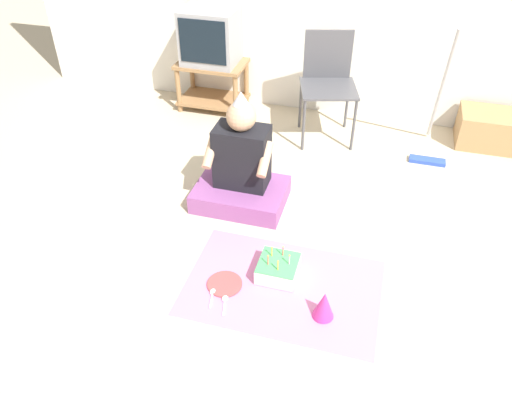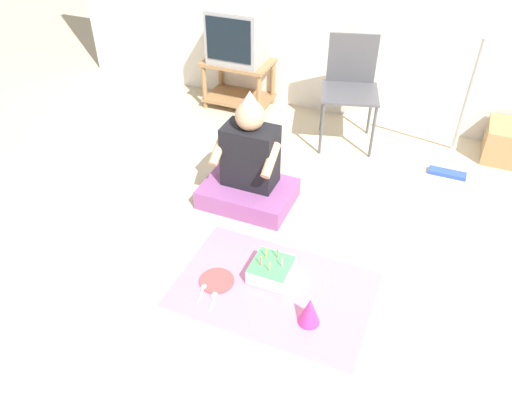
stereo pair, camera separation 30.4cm
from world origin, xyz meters
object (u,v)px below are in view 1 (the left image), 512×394
Objects in this scene: tv at (210,36)px; person_seated at (241,171)px; paper_plate at (225,284)px; dust_mop at (435,122)px; party_hat_blue at (324,305)px; folding_chair at (328,78)px; cardboard_box_stack at (493,129)px; birthday_cake at (278,268)px.

tv reaches higher than person_seated.
dust_mop is at bearing 57.98° from paper_plate.
paper_plate is (0.84, -2.16, -0.67)m from tv.
folding_chair is at bearing 99.64° from party_hat_blue.
party_hat_blue is (-1.04, -2.21, -0.05)m from cardboard_box_stack.
dust_mop is 1.97m from party_hat_blue.
dust_mop is 1.28× the size of person_seated.
paper_plate is at bearing -68.79° from tv.
party_hat_blue is (0.74, -0.89, -0.17)m from person_seated.
dust_mop reaches higher than tv.
folding_chair reaches higher than birthday_cake.
party_hat_blue reaches higher than paper_plate.
cardboard_box_stack reaches higher than party_hat_blue.
birthday_cake is (-0.85, -1.65, -0.25)m from dust_mop.
folding_chair is 1.03× the size of person_seated.
tv reaches higher than party_hat_blue.
tv is 2.02× the size of birthday_cake.
cardboard_box_stack reaches higher than paper_plate.
person_seated is at bearing -142.03° from dust_mop.
tv is 0.84× the size of cardboard_box_stack.
person_seated is 4.05× the size of paper_plate.
dust_mop is at bearing 73.99° from party_hat_blue.
birthday_cake is 0.39m from party_hat_blue.
cardboard_box_stack is at bearing 36.57° from person_seated.
person_seated is at bearing 129.85° from party_hat_blue.
cardboard_box_stack is 3.22× the size of party_hat_blue.
person_seated is at bearing -62.73° from tv.
folding_chair is at bearing 82.62° from paper_plate.
cardboard_box_stack is 2.72× the size of paper_plate.
birthday_cake is at bearing -124.49° from cardboard_box_stack.
folding_chair is 4.17× the size of paper_plate.
folding_chair is at bearing -11.01° from tv.
party_hat_blue is at bearing -106.01° from dust_mop.
paper_plate is at bearing -122.02° from dust_mop.
birthday_cake is at bearing -60.69° from tv.
birthday_cake is at bearing 143.07° from party_hat_blue.
person_seated reaches higher than party_hat_blue.
tv is 2.37m from birthday_cake.
cardboard_box_stack is at bearing -0.43° from tv.
folding_chair is 1.53× the size of cardboard_box_stack.
tv is at bearing 168.99° from folding_chair.
tv is 2.70× the size of party_hat_blue.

